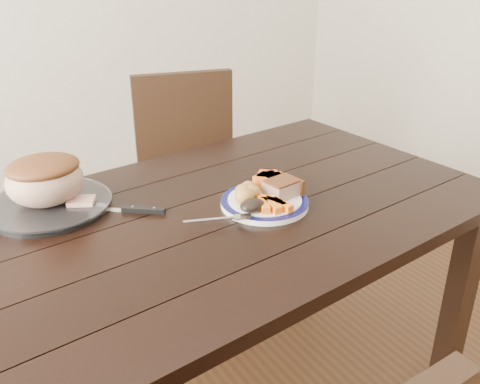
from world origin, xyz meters
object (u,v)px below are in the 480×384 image
serving_platter (49,206)px  carving_knife (129,210)px  dining_table (212,242)px  chair_far (191,174)px  roast_joint (45,181)px  dinner_plate (265,203)px  pork_slice (282,189)px  fork (223,219)px

serving_platter → carving_knife: 0.22m
dining_table → chair_far: (0.31, 0.74, -0.13)m
chair_far → carving_knife: bearing=66.2°
dining_table → roast_joint: bearing=145.1°
dinner_plate → pork_slice: pork_slice is taller
dinner_plate → fork: bearing=-165.9°
fork → roast_joint: size_ratio=0.84×
fork → roast_joint: (-0.36, 0.34, 0.06)m
chair_far → dinner_plate: size_ratio=3.78×
chair_far → pork_slice: bearing=97.6°
chair_far → carving_knife: chair_far is taller
serving_platter → fork: bearing=-43.3°
fork → roast_joint: roast_joint is taller
chair_far → fork: chair_far is taller
dining_table → pork_slice: size_ratio=18.50×
carving_knife → roast_joint: bearing=-177.4°
chair_far → roast_joint: 0.88m
pork_slice → carving_knife: size_ratio=0.34×
pork_slice → roast_joint: roast_joint is taller
serving_platter → carving_knife: (0.18, -0.13, -0.00)m
roast_joint → dinner_plate: bearing=-29.9°
dining_table → roast_joint: (-0.37, 0.26, 0.18)m
pork_slice → dining_table: bearing=167.5°
serving_platter → roast_joint: 0.08m
roast_joint → serving_platter: bearing=0.0°
dinner_plate → roast_joint: roast_joint is taller
dining_table → fork: size_ratio=9.73×
dining_table → roast_joint: 0.48m
fork → carving_knife: (-0.18, 0.20, -0.01)m
chair_far → roast_joint: chair_far is taller
fork → carving_knife: size_ratio=0.66×
fork → pork_slice: bearing=30.2°
chair_far → dinner_plate: (-0.16, -0.78, 0.23)m
chair_far → roast_joint: bearing=50.5°
carving_knife → pork_slice: bearing=15.2°
roast_joint → carving_knife: (0.18, -0.13, -0.08)m
dining_table → dinner_plate: (0.15, -0.04, 0.10)m
carving_knife → dining_table: bearing=5.0°
chair_far → dinner_plate: chair_far is taller
chair_far → fork: size_ratio=5.40×
dinner_plate → pork_slice: size_ratio=2.71×
dining_table → serving_platter: bearing=145.1°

